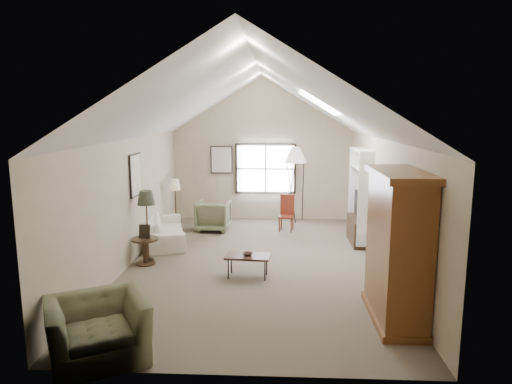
{
  "coord_description": "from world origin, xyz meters",
  "views": [
    {
      "loc": [
        0.44,
        -8.83,
        3.01
      ],
      "look_at": [
        0.0,
        0.4,
        1.4
      ],
      "focal_mm": 32.0,
      "sensor_mm": 36.0,
      "label": 1
    }
  ],
  "objects_px": {
    "armoire": "(397,247)",
    "side_chair": "(286,213)",
    "armchair_near": "(98,329)",
    "armchair_far": "(213,216)",
    "side_table": "(145,251)",
    "sofa": "(165,229)",
    "coffee_table": "(248,266)"
  },
  "relations": [
    {
      "from": "armchair_far",
      "to": "coffee_table",
      "type": "relative_size",
      "value": 1.04
    },
    {
      "from": "coffee_table",
      "to": "side_table",
      "type": "height_order",
      "value": "side_table"
    },
    {
      "from": "side_chair",
      "to": "armchair_far",
      "type": "bearing_deg",
      "value": -169.37
    },
    {
      "from": "side_table",
      "to": "armchair_near",
      "type": "bearing_deg",
      "value": -82.82
    },
    {
      "from": "armchair_far",
      "to": "side_table",
      "type": "xyz_separation_m",
      "value": [
        -0.99,
        -2.74,
        -0.12
      ]
    },
    {
      "from": "armchair_near",
      "to": "armchair_far",
      "type": "relative_size",
      "value": 1.38
    },
    {
      "from": "armchair_near",
      "to": "side_table",
      "type": "height_order",
      "value": "armchair_near"
    },
    {
      "from": "armchair_far",
      "to": "side_chair",
      "type": "relative_size",
      "value": 0.91
    },
    {
      "from": "side_table",
      "to": "coffee_table",
      "type": "bearing_deg",
      "value": -16.71
    },
    {
      "from": "armoire",
      "to": "coffee_table",
      "type": "distance_m",
      "value": 2.94
    },
    {
      "from": "coffee_table",
      "to": "armchair_far",
      "type": "bearing_deg",
      "value": 108.3
    },
    {
      "from": "coffee_table",
      "to": "side_table",
      "type": "relative_size",
      "value": 1.51
    },
    {
      "from": "armchair_far",
      "to": "sofa",
      "type": "bearing_deg",
      "value": 52.67
    },
    {
      "from": "sofa",
      "to": "armchair_near",
      "type": "distance_m",
      "value": 5.18
    },
    {
      "from": "armoire",
      "to": "sofa",
      "type": "bearing_deg",
      "value": 138.61
    },
    {
      "from": "armchair_near",
      "to": "coffee_table",
      "type": "height_order",
      "value": "armchair_near"
    },
    {
      "from": "armchair_near",
      "to": "side_table",
      "type": "distance_m",
      "value": 3.59
    },
    {
      "from": "sofa",
      "to": "side_table",
      "type": "relative_size",
      "value": 3.99
    },
    {
      "from": "coffee_table",
      "to": "sofa",
      "type": "bearing_deg",
      "value": 133.3
    },
    {
      "from": "armoire",
      "to": "coffee_table",
      "type": "bearing_deg",
      "value": 144.43
    },
    {
      "from": "coffee_table",
      "to": "armoire",
      "type": "bearing_deg",
      "value": -35.57
    },
    {
      "from": "armoire",
      "to": "side_chair",
      "type": "xyz_separation_m",
      "value": [
        -1.51,
        5.03,
        -0.63
      ]
    },
    {
      "from": "armchair_near",
      "to": "armchair_far",
      "type": "bearing_deg",
      "value": 56.25
    },
    {
      "from": "armchair_far",
      "to": "side_table",
      "type": "height_order",
      "value": "armchair_far"
    },
    {
      "from": "armoire",
      "to": "side_chair",
      "type": "relative_size",
      "value": 2.36
    },
    {
      "from": "armchair_far",
      "to": "side_chair",
      "type": "distance_m",
      "value": 1.89
    },
    {
      "from": "coffee_table",
      "to": "side_chair",
      "type": "bearing_deg",
      "value": 77.23
    },
    {
      "from": "coffee_table",
      "to": "side_chair",
      "type": "relative_size",
      "value": 0.87
    },
    {
      "from": "armoire",
      "to": "armchair_far",
      "type": "bearing_deg",
      "value": 124.16
    },
    {
      "from": "side_table",
      "to": "armchair_far",
      "type": "bearing_deg",
      "value": 70.13
    },
    {
      "from": "armoire",
      "to": "armchair_far",
      "type": "height_order",
      "value": "armoire"
    },
    {
      "from": "armchair_near",
      "to": "armchair_far",
      "type": "xyz_separation_m",
      "value": [
        0.54,
        6.3,
        0.01
      ]
    }
  ]
}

